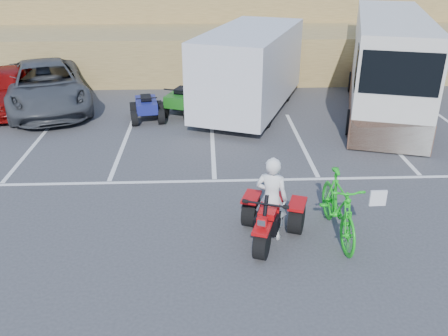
{
  "coord_description": "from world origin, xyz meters",
  "views": [
    {
      "loc": [
        -0.21,
        -8.43,
        5.49
      ],
      "look_at": [
        0.19,
        1.05,
        1.0
      ],
      "focal_mm": 38.0,
      "sensor_mm": 36.0,
      "label": 1
    }
  ],
  "objects_px": {
    "red_car": "(6,89)",
    "cargo_trailer": "(250,68)",
    "grey_pickup": "(46,86)",
    "rider": "(271,199)",
    "quad_atv_blue": "(147,120)",
    "quad_atv_green": "(183,115)",
    "rv_motorhome": "(386,69)",
    "red_trike_atv": "(268,240)",
    "green_dirt_bike": "(338,207)"
  },
  "relations": [
    {
      "from": "green_dirt_bike",
      "to": "red_car",
      "type": "xyz_separation_m",
      "value": [
        -9.86,
        8.82,
        0.08
      ]
    },
    {
      "from": "rider",
      "to": "quad_atv_blue",
      "type": "relative_size",
      "value": 1.21
    },
    {
      "from": "red_trike_atv",
      "to": "red_car",
      "type": "relative_size",
      "value": 0.39
    },
    {
      "from": "green_dirt_bike",
      "to": "red_trike_atv",
      "type": "bearing_deg",
      "value": -176.16
    },
    {
      "from": "quad_atv_green",
      "to": "red_car",
      "type": "bearing_deg",
      "value": -167.1
    },
    {
      "from": "red_trike_atv",
      "to": "rv_motorhome",
      "type": "distance_m",
      "value": 10.19
    },
    {
      "from": "grey_pickup",
      "to": "rv_motorhome",
      "type": "bearing_deg",
      "value": -21.97
    },
    {
      "from": "green_dirt_bike",
      "to": "rv_motorhome",
      "type": "bearing_deg",
      "value": 63.68
    },
    {
      "from": "quad_atv_blue",
      "to": "quad_atv_green",
      "type": "height_order",
      "value": "quad_atv_green"
    },
    {
      "from": "grey_pickup",
      "to": "quad_atv_green",
      "type": "xyz_separation_m",
      "value": [
        5.0,
        -1.01,
        -0.83
      ]
    },
    {
      "from": "red_car",
      "to": "rv_motorhome",
      "type": "relative_size",
      "value": 0.48
    },
    {
      "from": "rider",
      "to": "green_dirt_bike",
      "type": "height_order",
      "value": "rider"
    },
    {
      "from": "green_dirt_bike",
      "to": "quad_atv_green",
      "type": "height_order",
      "value": "green_dirt_bike"
    },
    {
      "from": "red_trike_atv",
      "to": "rv_motorhome",
      "type": "xyz_separation_m",
      "value": [
        5.31,
        8.58,
        1.42
      ]
    },
    {
      "from": "green_dirt_bike",
      "to": "grey_pickup",
      "type": "xyz_separation_m",
      "value": [
        -8.46,
        8.9,
        0.15
      ]
    },
    {
      "from": "rider",
      "to": "rv_motorhome",
      "type": "distance_m",
      "value": 9.96
    },
    {
      "from": "rider",
      "to": "quad_atv_blue",
      "type": "height_order",
      "value": "rider"
    },
    {
      "from": "red_trike_atv",
      "to": "quad_atv_green",
      "type": "relative_size",
      "value": 1.03
    },
    {
      "from": "green_dirt_bike",
      "to": "quad_atv_blue",
      "type": "distance_m",
      "value": 8.75
    },
    {
      "from": "rider",
      "to": "grey_pickup",
      "type": "height_order",
      "value": "rider"
    },
    {
      "from": "quad_atv_blue",
      "to": "quad_atv_green",
      "type": "relative_size",
      "value": 0.88
    },
    {
      "from": "cargo_trailer",
      "to": "rv_motorhome",
      "type": "height_order",
      "value": "rv_motorhome"
    },
    {
      "from": "green_dirt_bike",
      "to": "quad_atv_blue",
      "type": "relative_size",
      "value": 1.52
    },
    {
      "from": "red_car",
      "to": "grey_pickup",
      "type": "bearing_deg",
      "value": 2.07
    },
    {
      "from": "quad_atv_green",
      "to": "red_trike_atv",
      "type": "bearing_deg",
      "value": -54.64
    },
    {
      "from": "red_car",
      "to": "cargo_trailer",
      "type": "height_order",
      "value": "cargo_trailer"
    },
    {
      "from": "rider",
      "to": "red_trike_atv",
      "type": "bearing_deg",
      "value": 90.0
    },
    {
      "from": "red_car",
      "to": "cargo_trailer",
      "type": "bearing_deg",
      "value": -4.35
    },
    {
      "from": "rider",
      "to": "rv_motorhome",
      "type": "relative_size",
      "value": 0.19
    },
    {
      "from": "rider",
      "to": "cargo_trailer",
      "type": "relative_size",
      "value": 0.27
    },
    {
      "from": "red_trike_atv",
      "to": "rider",
      "type": "height_order",
      "value": "rider"
    },
    {
      "from": "grey_pickup",
      "to": "cargo_trailer",
      "type": "height_order",
      "value": "cargo_trailer"
    },
    {
      "from": "red_car",
      "to": "rider",
      "type": "bearing_deg",
      "value": -47.2
    },
    {
      "from": "red_trike_atv",
      "to": "grey_pickup",
      "type": "distance_m",
      "value": 11.48
    },
    {
      "from": "green_dirt_bike",
      "to": "quad_atv_green",
      "type": "relative_size",
      "value": 1.34
    },
    {
      "from": "green_dirt_bike",
      "to": "rider",
      "type": "bearing_deg",
      "value": 178.16
    },
    {
      "from": "rider",
      "to": "rv_motorhome",
      "type": "bearing_deg",
      "value": -102.62
    },
    {
      "from": "grey_pickup",
      "to": "red_car",
      "type": "bearing_deg",
      "value": 163.31
    },
    {
      "from": "green_dirt_bike",
      "to": "quad_atv_blue",
      "type": "xyz_separation_m",
      "value": [
        -4.66,
        7.37,
        -0.68
      ]
    },
    {
      "from": "rider",
      "to": "rv_motorhome",
      "type": "xyz_separation_m",
      "value": [
        5.26,
        8.44,
        0.53
      ]
    },
    {
      "from": "green_dirt_bike",
      "to": "grey_pickup",
      "type": "bearing_deg",
      "value": 131.91
    },
    {
      "from": "cargo_trailer",
      "to": "rv_motorhome",
      "type": "xyz_separation_m",
      "value": [
        4.93,
        0.12,
        -0.14
      ]
    },
    {
      "from": "green_dirt_bike",
      "to": "quad_atv_green",
      "type": "distance_m",
      "value": 8.64
    },
    {
      "from": "red_trike_atv",
      "to": "quad_atv_blue",
      "type": "height_order",
      "value": "red_trike_atv"
    },
    {
      "from": "quad_atv_green",
      "to": "cargo_trailer",
      "type": "bearing_deg",
      "value": 31.29
    },
    {
      "from": "quad_atv_blue",
      "to": "quad_atv_green",
      "type": "bearing_deg",
      "value": 13.85
    },
    {
      "from": "green_dirt_bike",
      "to": "red_car",
      "type": "bearing_deg",
      "value": 136.56
    },
    {
      "from": "green_dirt_bike",
      "to": "quad_atv_green",
      "type": "xyz_separation_m",
      "value": [
        -3.46,
        7.89,
        -0.68
      ]
    },
    {
      "from": "rv_motorhome",
      "to": "quad_atv_green",
      "type": "bearing_deg",
      "value": -159.14
    },
    {
      "from": "rv_motorhome",
      "to": "red_trike_atv",
      "type": "bearing_deg",
      "value": -105.19
    }
  ]
}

